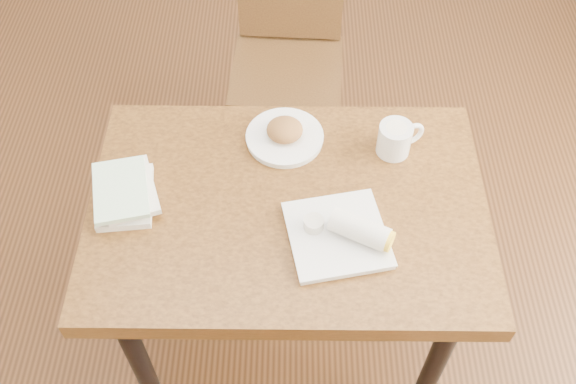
{
  "coord_description": "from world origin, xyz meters",
  "views": [
    {
      "loc": [
        0.01,
        -1.04,
        2.14
      ],
      "look_at": [
        0.0,
        0.0,
        0.8
      ],
      "focal_mm": 40.0,
      "sensor_mm": 36.0,
      "label": 1
    }
  ],
  "objects_px": {
    "chair_far": "(288,43)",
    "plate_burrito": "(344,233)",
    "table": "(288,223)",
    "coffee_mug": "(396,138)",
    "book_stack": "(125,193)",
    "plate_scone": "(285,135)"
  },
  "relations": [
    {
      "from": "plate_burrito",
      "to": "book_stack",
      "type": "height_order",
      "value": "plate_burrito"
    },
    {
      "from": "table",
      "to": "coffee_mug",
      "type": "distance_m",
      "value": 0.39
    },
    {
      "from": "coffee_mug",
      "to": "book_stack",
      "type": "relative_size",
      "value": 0.56
    },
    {
      "from": "chair_far",
      "to": "plate_scone",
      "type": "xyz_separation_m",
      "value": [
        -0.0,
        -0.69,
        0.22
      ]
    },
    {
      "from": "coffee_mug",
      "to": "plate_burrito",
      "type": "distance_m",
      "value": 0.35
    },
    {
      "from": "chair_far",
      "to": "plate_burrito",
      "type": "distance_m",
      "value": 1.07
    },
    {
      "from": "book_stack",
      "to": "table",
      "type": "bearing_deg",
      "value": -1.46
    },
    {
      "from": "table",
      "to": "plate_burrito",
      "type": "relative_size",
      "value": 3.68
    },
    {
      "from": "table",
      "to": "coffee_mug",
      "type": "relative_size",
      "value": 7.85
    },
    {
      "from": "plate_scone",
      "to": "coffee_mug",
      "type": "relative_size",
      "value": 1.65
    },
    {
      "from": "plate_burrito",
      "to": "chair_far",
      "type": "bearing_deg",
      "value": 98.44
    },
    {
      "from": "table",
      "to": "chair_far",
      "type": "relative_size",
      "value": 1.13
    },
    {
      "from": "chair_far",
      "to": "coffee_mug",
      "type": "height_order",
      "value": "chair_far"
    },
    {
      "from": "table",
      "to": "plate_burrito",
      "type": "height_order",
      "value": "plate_burrito"
    },
    {
      "from": "chair_far",
      "to": "plate_burrito",
      "type": "height_order",
      "value": "chair_far"
    },
    {
      "from": "table",
      "to": "book_stack",
      "type": "bearing_deg",
      "value": 178.54
    },
    {
      "from": "table",
      "to": "plate_burrito",
      "type": "distance_m",
      "value": 0.22
    },
    {
      "from": "table",
      "to": "coffee_mug",
      "type": "xyz_separation_m",
      "value": [
        0.3,
        0.2,
        0.14
      ]
    },
    {
      "from": "chair_far",
      "to": "plate_burrito",
      "type": "xyz_separation_m",
      "value": [
        0.15,
        -1.03,
        0.23
      ]
    },
    {
      "from": "plate_scone",
      "to": "book_stack",
      "type": "height_order",
      "value": "plate_scone"
    },
    {
      "from": "coffee_mug",
      "to": "book_stack",
      "type": "height_order",
      "value": "coffee_mug"
    },
    {
      "from": "table",
      "to": "plate_burrito",
      "type": "bearing_deg",
      "value": -37.85
    }
  ]
}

